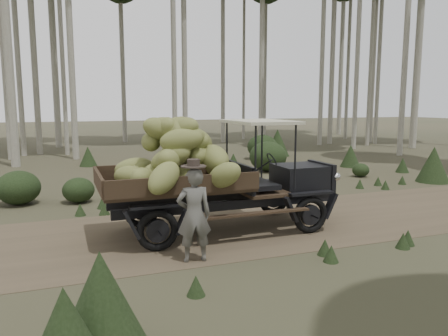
{
  "coord_description": "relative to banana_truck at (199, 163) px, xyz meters",
  "views": [
    {
      "loc": [
        -5.39,
        -8.6,
        2.7
      ],
      "look_at": [
        -2.2,
        -0.13,
        1.35
      ],
      "focal_mm": 35.0,
      "sensor_mm": 36.0,
      "label": 1
    }
  ],
  "objects": [
    {
      "name": "ground",
      "position": [
        2.76,
        0.15,
        -1.48
      ],
      "size": [
        120.0,
        120.0,
        0.0
      ],
      "primitive_type": "plane",
      "color": "#473D2B",
      "rests_on": "ground"
    },
    {
      "name": "dirt_track",
      "position": [
        2.76,
        0.15,
        -1.48
      ],
      "size": [
        70.0,
        4.0,
        0.01
      ],
      "primitive_type": "cube",
      "color": "brown",
      "rests_on": "ground"
    },
    {
      "name": "banana_truck",
      "position": [
        0.0,
        0.0,
        0.0
      ],
      "size": [
        5.14,
        2.43,
        2.52
      ],
      "rotation": [
        0.0,
        0.0,
        0.0
      ],
      "color": "black",
      "rests_on": "ground"
    },
    {
      "name": "farmer",
      "position": [
        -0.57,
        -1.52,
        -0.64
      ],
      "size": [
        0.64,
        0.48,
        1.77
      ],
      "rotation": [
        0.0,
        0.0,
        3.03
      ],
      "color": "#575550",
      "rests_on": "ground"
    },
    {
      "name": "undergrowth",
      "position": [
        3.03,
        -0.4,
        -0.96
      ],
      "size": [
        24.1,
        24.16,
        1.38
      ],
      "color": "#233319",
      "rests_on": "ground"
    }
  ]
}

